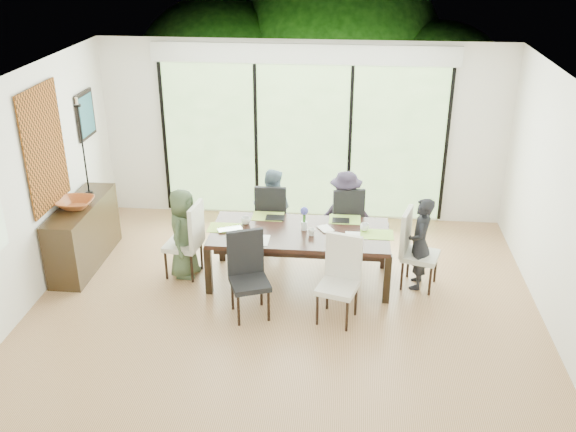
# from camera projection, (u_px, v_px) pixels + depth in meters

# --- Properties ---
(floor) EXTENTS (6.00, 5.00, 0.01)m
(floor) POSITION_uv_depth(u_px,v_px,m) (286.00, 299.00, 7.81)
(floor) COLOR #8D5C38
(floor) RESTS_ON ground
(ceiling) EXTENTS (6.00, 5.00, 0.01)m
(ceiling) POSITION_uv_depth(u_px,v_px,m) (286.00, 77.00, 6.68)
(ceiling) COLOR white
(ceiling) RESTS_ON wall_back
(wall_back) EXTENTS (6.00, 0.02, 2.70)m
(wall_back) POSITION_uv_depth(u_px,v_px,m) (303.00, 132.00, 9.52)
(wall_back) COLOR white
(wall_back) RESTS_ON floor
(wall_front) EXTENTS (6.00, 0.02, 2.70)m
(wall_front) POSITION_uv_depth(u_px,v_px,m) (253.00, 321.00, 4.97)
(wall_front) COLOR beige
(wall_front) RESTS_ON floor
(wall_left) EXTENTS (0.02, 5.00, 2.70)m
(wall_left) POSITION_uv_depth(u_px,v_px,m) (31.00, 187.00, 7.51)
(wall_left) COLOR beige
(wall_left) RESTS_ON floor
(wall_right) EXTENTS (0.02, 5.00, 2.70)m
(wall_right) POSITION_uv_depth(u_px,v_px,m) (561.00, 208.00, 6.97)
(wall_right) COLOR silver
(wall_right) RESTS_ON floor
(glass_doors) EXTENTS (4.20, 0.02, 2.30)m
(glass_doors) POSITION_uv_depth(u_px,v_px,m) (303.00, 142.00, 9.54)
(glass_doors) COLOR #598C3F
(glass_doors) RESTS_ON wall_back
(blinds_header) EXTENTS (4.40, 0.06, 0.28)m
(blinds_header) POSITION_uv_depth(u_px,v_px,m) (304.00, 54.00, 9.00)
(blinds_header) COLOR white
(blinds_header) RESTS_ON wall_back
(mullion_a) EXTENTS (0.05, 0.04, 2.30)m
(mullion_a) POSITION_uv_depth(u_px,v_px,m) (165.00, 138.00, 9.72)
(mullion_a) COLOR black
(mullion_a) RESTS_ON wall_back
(mullion_b) EXTENTS (0.05, 0.04, 2.30)m
(mullion_b) POSITION_uv_depth(u_px,v_px,m) (256.00, 141.00, 9.60)
(mullion_b) COLOR black
(mullion_b) RESTS_ON wall_back
(mullion_c) EXTENTS (0.05, 0.04, 2.30)m
(mullion_c) POSITION_uv_depth(u_px,v_px,m) (350.00, 144.00, 9.47)
(mullion_c) COLOR black
(mullion_c) RESTS_ON wall_back
(mullion_d) EXTENTS (0.05, 0.04, 2.30)m
(mullion_d) POSITION_uv_depth(u_px,v_px,m) (446.00, 147.00, 9.35)
(mullion_d) COLOR black
(mullion_d) RESTS_ON wall_back
(deck) EXTENTS (6.00, 1.80, 0.10)m
(deck) POSITION_uv_depth(u_px,v_px,m) (306.00, 196.00, 10.90)
(deck) COLOR #513122
(deck) RESTS_ON ground
(rail_top) EXTENTS (6.00, 0.08, 0.06)m
(rail_top) POSITION_uv_depth(u_px,v_px,m) (310.00, 147.00, 11.38)
(rail_top) COLOR brown
(rail_top) RESTS_ON deck
(foliage_left) EXTENTS (3.20, 3.20, 3.20)m
(foliage_left) POSITION_uv_depth(u_px,v_px,m) (219.00, 83.00, 12.08)
(foliage_left) COLOR #14380F
(foliage_left) RESTS_ON ground
(foliage_mid) EXTENTS (4.00, 4.00, 4.00)m
(foliage_mid) POSITION_uv_depth(u_px,v_px,m) (337.00, 60.00, 12.27)
(foliage_mid) COLOR #14380F
(foliage_mid) RESTS_ON ground
(foliage_right) EXTENTS (2.80, 2.80, 2.80)m
(foliage_right) POSITION_uv_depth(u_px,v_px,m) (435.00, 100.00, 11.61)
(foliage_right) COLOR #14380F
(foliage_right) RESTS_ON ground
(foliage_far) EXTENTS (3.60, 3.60, 3.60)m
(foliage_far) POSITION_uv_depth(u_px,v_px,m) (289.00, 61.00, 13.07)
(foliage_far) COLOR #14380F
(foliage_far) RESTS_ON ground
(table_top) EXTENTS (2.20, 1.01, 0.06)m
(table_top) POSITION_uv_depth(u_px,v_px,m) (300.00, 233.00, 7.96)
(table_top) COLOR black
(table_top) RESTS_ON floor
(table_apron) EXTENTS (2.02, 0.83, 0.09)m
(table_apron) POSITION_uv_depth(u_px,v_px,m) (300.00, 239.00, 8.00)
(table_apron) COLOR black
(table_apron) RESTS_ON floor
(table_leg_fl) EXTENTS (0.08, 0.08, 0.63)m
(table_leg_fl) POSITION_uv_depth(u_px,v_px,m) (208.00, 270.00, 7.81)
(table_leg_fl) COLOR black
(table_leg_fl) RESTS_ON floor
(table_leg_fr) EXTENTS (0.08, 0.08, 0.63)m
(table_leg_fr) POSITION_uv_depth(u_px,v_px,m) (387.00, 279.00, 7.62)
(table_leg_fr) COLOR black
(table_leg_fr) RESTS_ON floor
(table_leg_bl) EXTENTS (0.08, 0.08, 0.63)m
(table_leg_bl) POSITION_uv_depth(u_px,v_px,m) (222.00, 239.00, 8.59)
(table_leg_bl) COLOR black
(table_leg_bl) RESTS_ON floor
(table_leg_br) EXTENTS (0.08, 0.08, 0.63)m
(table_leg_br) POSITION_uv_depth(u_px,v_px,m) (384.00, 246.00, 8.40)
(table_leg_br) COLOR black
(table_leg_br) RESTS_ON floor
(chair_left_end) EXTENTS (0.48, 0.48, 1.01)m
(chair_left_end) POSITION_uv_depth(u_px,v_px,m) (182.00, 239.00, 8.16)
(chair_left_end) COLOR silver
(chair_left_end) RESTS_ON floor
(chair_right_end) EXTENTS (0.53, 0.53, 1.01)m
(chair_right_end) POSITION_uv_depth(u_px,v_px,m) (421.00, 250.00, 7.89)
(chair_right_end) COLOR beige
(chair_right_end) RESTS_ON floor
(chair_far_left) EXTENTS (0.43, 0.43, 1.01)m
(chair_far_left) POSITION_uv_depth(u_px,v_px,m) (272.00, 215.00, 8.84)
(chair_far_left) COLOR black
(chair_far_left) RESTS_ON floor
(chair_far_right) EXTENTS (0.51, 0.51, 1.01)m
(chair_far_right) POSITION_uv_depth(u_px,v_px,m) (345.00, 218.00, 8.75)
(chair_far_right) COLOR black
(chair_far_right) RESTS_ON floor
(chair_near_left) EXTENTS (0.55, 0.55, 1.01)m
(chair_near_left) POSITION_uv_depth(u_px,v_px,m) (250.00, 277.00, 7.28)
(chair_near_left) COLOR black
(chair_near_left) RESTS_ON floor
(chair_near_right) EXTENTS (0.52, 0.52, 1.01)m
(chair_near_right) POSITION_uv_depth(u_px,v_px,m) (338.00, 281.00, 7.19)
(chair_near_right) COLOR silver
(chair_near_right) RESTS_ON floor
(person_left_end) EXTENTS (0.43, 0.60, 1.19)m
(person_left_end) POSITION_uv_depth(u_px,v_px,m) (184.00, 233.00, 8.12)
(person_left_end) COLOR #415438
(person_left_end) RESTS_ON floor
(person_right_end) EXTENTS (0.42, 0.60, 1.19)m
(person_right_end) POSITION_uv_depth(u_px,v_px,m) (420.00, 244.00, 7.86)
(person_right_end) COLOR black
(person_right_end) RESTS_ON floor
(person_far_left) EXTENTS (0.62, 0.48, 1.19)m
(person_far_left) POSITION_uv_depth(u_px,v_px,m) (272.00, 210.00, 8.78)
(person_far_left) COLOR slate
(person_far_left) RESTS_ON floor
(person_far_right) EXTENTS (0.61, 0.44, 1.19)m
(person_far_right) POSITION_uv_depth(u_px,v_px,m) (345.00, 213.00, 8.69)
(person_far_right) COLOR #2A2233
(person_far_right) RESTS_ON floor
(placemat_left) EXTENTS (0.40, 0.29, 0.01)m
(placemat_left) POSITION_uv_depth(u_px,v_px,m) (224.00, 228.00, 8.03)
(placemat_left) COLOR #96B942
(placemat_left) RESTS_ON table_top
(placemat_right) EXTENTS (0.40, 0.29, 0.01)m
(placemat_right) POSITION_uv_depth(u_px,v_px,m) (377.00, 234.00, 7.86)
(placemat_right) COLOR #8FC044
(placemat_right) RESTS_ON table_top
(placemat_far_l) EXTENTS (0.40, 0.29, 0.01)m
(placemat_far_l) POSITION_uv_depth(u_px,v_px,m) (268.00, 216.00, 8.35)
(placemat_far_l) COLOR #8EAA3C
(placemat_far_l) RESTS_ON table_top
(placemat_far_r) EXTENTS (0.40, 0.29, 0.01)m
(placemat_far_r) POSITION_uv_depth(u_px,v_px,m) (345.00, 219.00, 8.26)
(placemat_far_r) COLOR #90BF44
(placemat_far_r) RESTS_ON table_top
(placemat_paper) EXTENTS (0.40, 0.29, 0.01)m
(placemat_paper) POSITION_uv_depth(u_px,v_px,m) (252.00, 240.00, 7.73)
(placemat_paper) COLOR white
(placemat_paper) RESTS_ON table_top
(tablet_far_l) EXTENTS (0.24, 0.17, 0.01)m
(tablet_far_l) POSITION_uv_depth(u_px,v_px,m) (275.00, 218.00, 8.29)
(tablet_far_l) COLOR black
(tablet_far_l) RESTS_ON table_top
(tablet_far_r) EXTENTS (0.22, 0.16, 0.01)m
(tablet_far_r) POSITION_uv_depth(u_px,v_px,m) (341.00, 220.00, 8.22)
(tablet_far_r) COLOR black
(tablet_far_r) RESTS_ON table_top
(papers) EXTENTS (0.28, 0.20, 0.00)m
(papers) POSITION_uv_depth(u_px,v_px,m) (356.00, 235.00, 7.84)
(papers) COLOR white
(papers) RESTS_ON table_top
(platter_base) EXTENTS (0.24, 0.24, 0.02)m
(platter_base) POSITION_uv_depth(u_px,v_px,m) (252.00, 239.00, 7.72)
(platter_base) COLOR white
(platter_base) RESTS_ON table_top
(platter_snacks) EXTENTS (0.18, 0.18, 0.01)m
(platter_snacks) POSITION_uv_depth(u_px,v_px,m) (252.00, 238.00, 7.71)
(platter_snacks) COLOR #BE6216
(platter_snacks) RESTS_ON table_top
(vase) EXTENTS (0.07, 0.07, 0.11)m
(vase) POSITION_uv_depth(u_px,v_px,m) (304.00, 226.00, 7.97)
(vase) COLOR silver
(vase) RESTS_ON table_top
(hyacinth_stems) EXTENTS (0.04, 0.04, 0.15)m
(hyacinth_stems) POSITION_uv_depth(u_px,v_px,m) (304.00, 218.00, 7.92)
(hyacinth_stems) COLOR #337226
(hyacinth_stems) RESTS_ON table_top
(hyacinth_blooms) EXTENTS (0.10, 0.10, 0.10)m
(hyacinth_blooms) POSITION_uv_depth(u_px,v_px,m) (304.00, 211.00, 7.88)
(hyacinth_blooms) COLOR #474CB3
(hyacinth_blooms) RESTS_ON table_top
(laptop) EXTENTS (0.36, 0.30, 0.02)m
(laptop) POSITION_uv_depth(u_px,v_px,m) (231.00, 231.00, 7.93)
(laptop) COLOR silver
(laptop) RESTS_ON table_top
(cup_a) EXTENTS (0.15, 0.15, 0.09)m
(cup_a) POSITION_uv_depth(u_px,v_px,m) (246.00, 221.00, 8.13)
(cup_a) COLOR white
(cup_a) RESTS_ON table_top
(cup_b) EXTENTS (0.11, 0.11, 0.08)m
(cup_b) POSITION_uv_depth(u_px,v_px,m) (311.00, 232.00, 7.83)
(cup_b) COLOR white
(cup_b) RESTS_ON table_top
(cup_c) EXTENTS (0.16, 0.16, 0.09)m
(cup_c) POSITION_uv_depth(u_px,v_px,m) (365.00, 227.00, 7.95)
(cup_c) COLOR white
(cup_c) RESTS_ON table_top
(book) EXTENTS (0.23, 0.25, 0.02)m
(book) POSITION_uv_depth(u_px,v_px,m) (320.00, 230.00, 7.97)
(book) COLOR white
(book) RESTS_ON table_top
(sideboard) EXTENTS (0.43, 1.53, 0.86)m
(sideboard) POSITION_uv_depth(u_px,v_px,m) (84.00, 234.00, 8.47)
(sideboard) COLOR black
(sideboard) RESTS_ON floor
(bowl) EXTENTS (0.45, 0.45, 0.11)m
(bowl) POSITION_uv_depth(u_px,v_px,m) (75.00, 203.00, 8.18)
(bowl) COLOR #974721
(bowl) RESTS_ON sideboard
(candlestick_base) EXTENTS (0.10, 0.10, 0.04)m
(candlestick_base) POSITION_uv_depth(u_px,v_px,m) (89.00, 193.00, 8.60)
(candlestick_base) COLOR black
(candlestick_base) RESTS_ON sideboard
(candlestick_shaft) EXTENTS (0.02, 0.02, 1.19)m
(candlestick_shaft) POSITION_uv_depth(u_px,v_px,m) (83.00, 150.00, 8.35)
(candlestick_shaft) COLOR black
(candlestick_shaft) RESTS_ON sideboard
(candlestick_pan) EXTENTS (0.10, 0.10, 0.03)m
(candlestick_pan) POSITION_uv_depth(u_px,v_px,m) (77.00, 106.00, 8.11)
(candlestick_pan) COLOR black
(candlestick_pan) RESTS_ON sideboard
(candle) EXTENTS (0.03, 0.03, 0.10)m
(candle) POSITION_uv_depth(u_px,v_px,m) (76.00, 101.00, 8.08)
(candle) COLOR silver
(candle) RESTS_ON sideboard
(tapestry) EXTENTS (0.02, 1.00, 1.50)m
(tapestry) POSITION_uv_depth(u_px,v_px,m) (44.00, 148.00, 7.73)
(tapestry) COLOR #994B16
(tapestry) RESTS_ON wall_left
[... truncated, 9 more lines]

